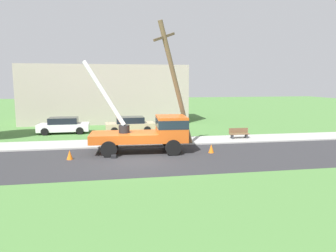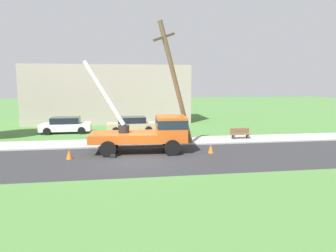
{
  "view_description": "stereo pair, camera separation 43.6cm",
  "coord_description": "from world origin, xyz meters",
  "px_view_note": "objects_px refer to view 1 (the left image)",
  "views": [
    {
      "loc": [
        -1.35,
        -17.99,
        4.57
      ],
      "look_at": [
        2.38,
        3.14,
        1.52
      ],
      "focal_mm": 33.26,
      "sensor_mm": 36.0,
      "label": 1
    },
    {
      "loc": [
        -0.92,
        -18.06,
        4.57
      ],
      "look_at": [
        2.38,
        3.14,
        1.52
      ],
      "focal_mm": 33.26,
      "sensor_mm": 36.0,
      "label": 2
    }
  ],
  "objects_px": {
    "parked_sedan_tan": "(130,125)",
    "park_bench": "(239,134)",
    "parked_sedan_white": "(64,125)",
    "leaning_utility_pole": "(176,84)",
    "utility_truck": "(152,131)",
    "traffic_cone_ahead": "(211,149)",
    "traffic_cone_behind": "(70,155)"
  },
  "relations": [
    {
      "from": "parked_sedan_tan",
      "to": "park_bench",
      "type": "xyz_separation_m",
      "value": [
        8.38,
        -5.03,
        -0.25
      ]
    },
    {
      "from": "parked_sedan_white",
      "to": "leaning_utility_pole",
      "type": "bearing_deg",
      "value": -40.57
    },
    {
      "from": "utility_truck",
      "to": "park_bench",
      "type": "height_order",
      "value": "utility_truck"
    },
    {
      "from": "leaning_utility_pole",
      "to": "park_bench",
      "type": "xyz_separation_m",
      "value": [
        5.55,
        1.91,
        -3.94
      ]
    },
    {
      "from": "utility_truck",
      "to": "parked_sedan_tan",
      "type": "xyz_separation_m",
      "value": [
        -0.97,
        8.24,
        -0.7
      ]
    },
    {
      "from": "traffic_cone_ahead",
      "to": "traffic_cone_behind",
      "type": "distance_m",
      "value": 8.82
    },
    {
      "from": "parked_sedan_white",
      "to": "parked_sedan_tan",
      "type": "bearing_deg",
      "value": -5.11
    },
    {
      "from": "leaning_utility_pole",
      "to": "parked_sedan_white",
      "type": "relative_size",
      "value": 1.95
    },
    {
      "from": "traffic_cone_ahead",
      "to": "parked_sedan_tan",
      "type": "distance_m",
      "value": 10.36
    },
    {
      "from": "traffic_cone_behind",
      "to": "park_bench",
      "type": "xyz_separation_m",
      "value": [
        12.47,
        4.41,
        0.18
      ]
    },
    {
      "from": "park_bench",
      "to": "parked_sedan_white",
      "type": "bearing_deg",
      "value": 158.71
    },
    {
      "from": "utility_truck",
      "to": "traffic_cone_behind",
      "type": "height_order",
      "value": "utility_truck"
    },
    {
      "from": "leaning_utility_pole",
      "to": "parked_sedan_white",
      "type": "bearing_deg",
      "value": 139.43
    },
    {
      "from": "leaning_utility_pole",
      "to": "park_bench",
      "type": "bearing_deg",
      "value": 18.96
    },
    {
      "from": "parked_sedan_white",
      "to": "parked_sedan_tan",
      "type": "distance_m",
      "value": 5.91
    },
    {
      "from": "traffic_cone_ahead",
      "to": "park_bench",
      "type": "bearing_deg",
      "value": 48.82
    },
    {
      "from": "traffic_cone_behind",
      "to": "parked_sedan_tan",
      "type": "xyz_separation_m",
      "value": [
        4.09,
        9.45,
        0.43
      ]
    },
    {
      "from": "parked_sedan_tan",
      "to": "park_bench",
      "type": "distance_m",
      "value": 9.78
    },
    {
      "from": "traffic_cone_ahead",
      "to": "parked_sedan_tan",
      "type": "xyz_separation_m",
      "value": [
        -4.73,
        9.21,
        0.43
      ]
    },
    {
      "from": "parked_sedan_white",
      "to": "park_bench",
      "type": "bearing_deg",
      "value": -21.29
    },
    {
      "from": "utility_truck",
      "to": "traffic_cone_ahead",
      "type": "height_order",
      "value": "utility_truck"
    },
    {
      "from": "traffic_cone_ahead",
      "to": "parked_sedan_white",
      "type": "relative_size",
      "value": 0.13
    },
    {
      "from": "traffic_cone_ahead",
      "to": "parked_sedan_tan",
      "type": "relative_size",
      "value": 0.13
    },
    {
      "from": "utility_truck",
      "to": "parked_sedan_tan",
      "type": "relative_size",
      "value": 1.52
    },
    {
      "from": "leaning_utility_pole",
      "to": "traffic_cone_ahead",
      "type": "xyz_separation_m",
      "value": [
        1.89,
        -2.27,
        -4.13
      ]
    },
    {
      "from": "parked_sedan_white",
      "to": "park_bench",
      "type": "height_order",
      "value": "parked_sedan_white"
    },
    {
      "from": "leaning_utility_pole",
      "to": "traffic_cone_behind",
      "type": "distance_m",
      "value": 8.44
    },
    {
      "from": "leaning_utility_pole",
      "to": "parked_sedan_tan",
      "type": "xyz_separation_m",
      "value": [
        -2.83,
        6.94,
        -3.7
      ]
    },
    {
      "from": "traffic_cone_behind",
      "to": "parked_sedan_tan",
      "type": "bearing_deg",
      "value": 66.59
    },
    {
      "from": "park_bench",
      "to": "parked_sedan_tan",
      "type": "bearing_deg",
      "value": 149.02
    },
    {
      "from": "parked_sedan_white",
      "to": "parked_sedan_tan",
      "type": "relative_size",
      "value": 0.99
    },
    {
      "from": "utility_truck",
      "to": "parked_sedan_white",
      "type": "distance_m",
      "value": 11.15
    }
  ]
}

